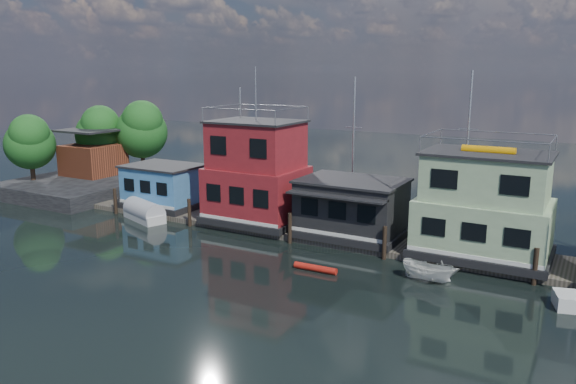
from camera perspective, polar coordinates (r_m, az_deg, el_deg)
The scene contains 13 objects.
ground at distance 30.58m, azimuth -1.70°, elevation -10.89°, with size 160.00×160.00×0.00m, color black.
dock at distance 40.64m, azimuth 7.07°, elevation -4.71°, with size 48.00×5.00×0.40m, color #595147.
houseboat_blue at distance 49.55m, azimuth -12.48°, elevation 0.59°, with size 6.40×4.90×3.66m.
houseboat_red at distance 43.51m, azimuth -3.20°, elevation 1.80°, with size 7.40×5.90×11.86m.
houseboat_dark at distance 40.21m, azimuth 6.48°, elevation -1.60°, with size 7.40×6.10×4.06m.
houseboat_green at distance 37.53m, azimuth 19.29°, elevation -1.46°, with size 8.40×5.90×7.03m.
pilings at distance 38.03m, azimuth 5.03°, elevation -4.44°, with size 42.28×0.28×2.20m.
background_masts at distance 43.66m, azimuth 16.08°, elevation 3.30°, with size 36.40×0.16×12.00m.
shore at distance 60.88m, azimuth -19.09°, elevation 3.70°, with size 12.40×15.72×8.24m.
dinghy_white at distance 34.71m, azimuth 15.49°, elevation -7.54°, with size 1.69×1.95×1.03m, color silver.
red_kayak at distance 34.55m, azimuth 2.80°, elevation -7.73°, with size 0.41×0.41×2.78m, color red.
motorboat at distance 33.75m, azimuth 13.99°, elevation -7.86°, with size 1.19×3.18×1.23m, color silver.
tarp_runabout at distance 47.21m, azimuth -14.40°, elevation -2.01°, with size 4.64×3.07×1.76m.
Camera 1 is at (14.53, -24.04, 12.08)m, focal length 35.00 mm.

